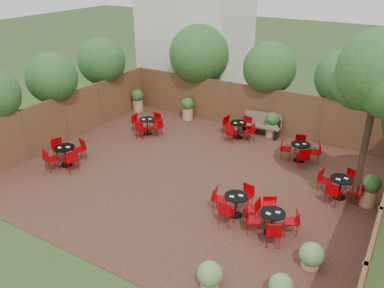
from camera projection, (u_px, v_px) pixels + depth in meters
The scene contains 13 objects.
ground at pixel (192, 177), 13.78m from camera, with size 80.00×80.00×0.00m, color #354F23.
courtyard_paving at pixel (192, 177), 13.77m from camera, with size 12.00×10.00×0.02m, color #3A1C17.
fence_back at pixel (250, 108), 17.23m from camera, with size 12.00×0.08×2.00m, color #51331E.
fence_left at pixel (66, 118), 16.11m from camera, with size 0.08×10.00×2.00m, color #51331E.
fence_right at pixel (384, 202), 10.58m from camera, with size 0.08×10.00×2.00m, color #51331E.
neighbour_building at pixel (196, 20), 20.35m from camera, with size 5.00×4.00×8.00m, color silver.
overhang_foliage at pixel (213, 74), 15.79m from camera, with size 15.52×10.57×2.80m.
courtyard_tree at pixel (379, 78), 10.55m from camera, with size 2.55×2.45×5.35m.
park_bench_left at pixel (261, 124), 16.84m from camera, with size 1.63×0.71×0.97m.
park_bench_right at pixel (264, 125), 16.78m from camera, with size 1.46×0.58×0.88m.
bistro_tables at pixel (218, 161), 13.92m from camera, with size 10.61×6.96×0.85m.
planters at pixel (224, 123), 16.70m from camera, with size 11.78×4.02×1.09m.
low_shrubs at pixel (268, 271), 9.20m from camera, with size 2.44×2.45×0.66m.
Camera 1 is at (6.09, -10.28, 6.96)m, focal length 36.84 mm.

